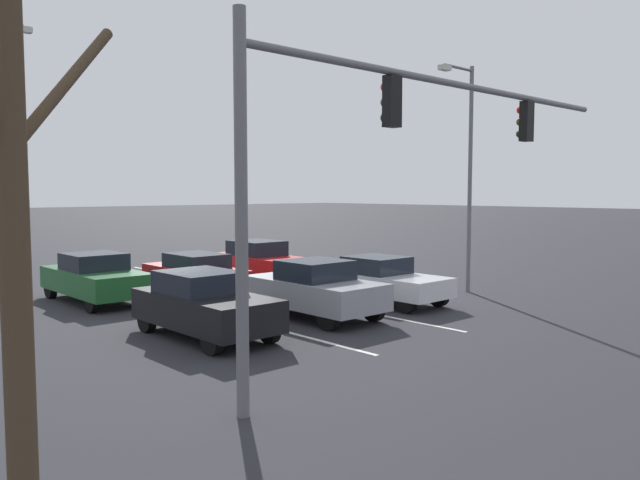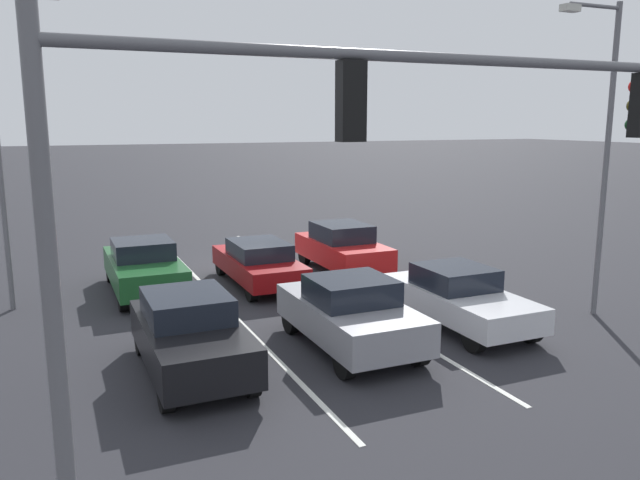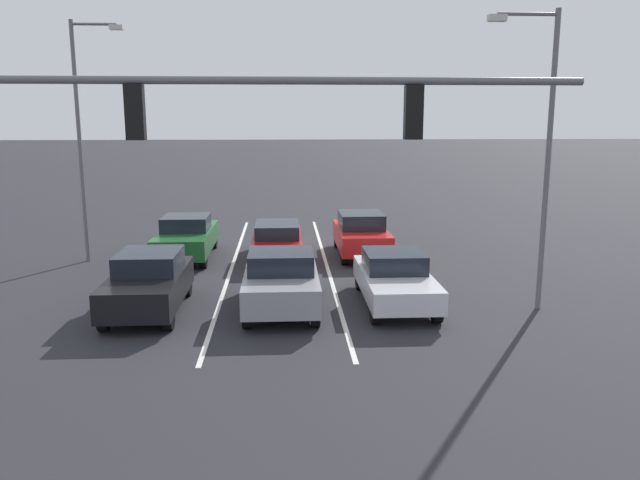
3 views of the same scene
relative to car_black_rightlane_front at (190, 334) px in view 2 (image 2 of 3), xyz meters
name	(u,v)px [view 2 (image 2 of 3)]	position (x,y,z in m)	size (l,w,h in m)	color
ground_plane	(241,269)	(-3.42, -8.07, -0.80)	(240.00, 240.00, 0.00)	#28282D
lane_stripe_left_divider	(321,285)	(-5.06, -5.05, -0.79)	(0.12, 18.03, 0.01)	silver
lane_stripe_center_divider	(216,297)	(-1.78, -5.05, -0.79)	(0.12, 18.03, 0.01)	silver
car_black_rightlane_front	(190,334)	(0.00, 0.00, 0.00)	(1.80, 4.08, 1.58)	black
car_gray_midlane_front	(350,313)	(-3.50, 0.06, 0.01)	(1.93, 4.10, 1.60)	gray
car_silver_leftlane_front	(459,296)	(-6.62, -0.27, -0.07)	(1.81, 4.34, 1.44)	silver
car_maroon_midlane_second	(258,262)	(-3.35, -5.91, -0.09)	(1.74, 4.43, 1.36)	maroon
car_darkgreen_rightlane_second	(144,266)	(-0.03, -6.44, -0.02)	(1.86, 4.48, 1.55)	#1E5928
car_red_leftlane_second	(342,247)	(-6.46, -6.49, 0.02)	(1.79, 4.11, 1.60)	red
traffic_signal_gantry	(360,152)	(-1.16, 4.95, 3.77)	(11.47, 0.37, 6.22)	slate
street_lamp_right_shoulder	(4,129)	(3.27, -6.12, 3.94)	(1.78, 0.24, 8.28)	slate
street_lamp_left_shoulder	(602,141)	(-10.22, 0.37, 3.65)	(1.83, 0.24, 7.72)	slate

